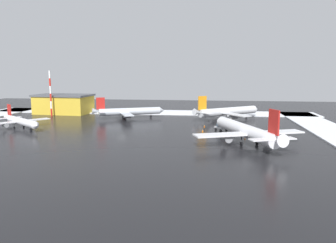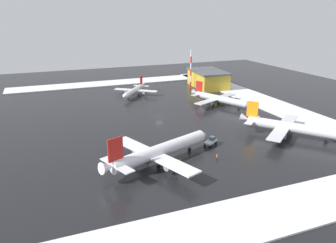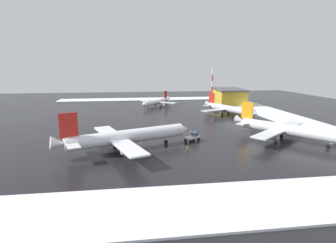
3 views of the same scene
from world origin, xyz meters
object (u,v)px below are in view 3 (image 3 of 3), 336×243
object	(u,v)px
airplane_parked_portside	(287,130)
pushback_tug	(193,137)
traffic_cone_mid_line	(141,143)
traffic_cone_near_nose	(149,149)
ground_crew_beside_wing	(188,149)
antenna_mast	(212,87)
airplane_parked_starboard	(229,109)
cargo_hangar	(229,96)
ground_crew_mid_apron	(163,134)
airplane_foreground_jet	(157,102)
ground_crew_by_nose_gear	(191,133)
airplane_distant_tail	(126,137)

from	to	relation	value
airplane_parked_portside	pushback_tug	distance (m)	26.59
pushback_tug	traffic_cone_mid_line	bearing A→B (deg)	151.38
pushback_tug	traffic_cone_near_nose	bearing A→B (deg)	174.57
ground_crew_beside_wing	antenna_mast	distance (m)	87.79
airplane_parked_starboard	pushback_tug	size ratio (longest dim) A/B	5.59
antenna_mast	traffic_cone_mid_line	bearing A→B (deg)	150.03
airplane_parked_portside	cargo_hangar	bearing A→B (deg)	133.85
ground_crew_mid_apron	pushback_tug	bearing A→B (deg)	-31.49
airplane_foreground_jet	ground_crew_by_nose_gear	world-z (taller)	airplane_foreground_jet
cargo_hangar	ground_crew_mid_apron	bearing A→B (deg)	150.45
traffic_cone_near_nose	traffic_cone_mid_line	world-z (taller)	same
airplane_parked_portside	ground_crew_by_nose_gear	size ratio (longest dim) A/B	16.39
ground_crew_mid_apron	traffic_cone_mid_line	distance (m)	9.41
airplane_parked_starboard	traffic_cone_mid_line	distance (m)	54.31
airplane_parked_starboard	ground_crew_by_nose_gear	size ratio (longest dim) A/B	16.56
pushback_tug	airplane_distant_tail	bearing A→B (deg)	165.48
ground_crew_by_nose_gear	traffic_cone_mid_line	bearing A→B (deg)	-87.60
airplane_distant_tail	antenna_mast	size ratio (longest dim) A/B	1.77
airplane_parked_portside	ground_crew_beside_wing	size ratio (longest dim) A/B	16.39
ground_crew_by_nose_gear	traffic_cone_mid_line	distance (m)	16.66
airplane_foreground_jet	ground_crew_mid_apron	xyz separation A→B (m)	(-61.33, 3.77, -1.55)
traffic_cone_mid_line	pushback_tug	bearing A→B (deg)	-86.20
ground_crew_mid_apron	traffic_cone_mid_line	size ratio (longest dim) A/B	3.11
airplane_distant_tail	ground_crew_by_nose_gear	size ratio (longest dim) A/B	20.23
cargo_hangar	traffic_cone_mid_line	distance (m)	88.12
airplane_distant_tail	pushback_tug	size ratio (longest dim) A/B	6.83
antenna_mast	traffic_cone_near_nose	bearing A→B (deg)	152.94
ground_crew_by_nose_gear	ground_crew_beside_wing	world-z (taller)	same
ground_crew_by_nose_gear	ground_crew_mid_apron	world-z (taller)	same
ground_crew_mid_apron	antenna_mast	xyz separation A→B (m)	(66.18, -35.27, 8.81)
airplane_foreground_jet	pushback_tug	world-z (taller)	airplane_foreground_jet
airplane_parked_starboard	ground_crew_beside_wing	bearing A→B (deg)	-55.22
airplane_parked_portside	ground_crew_beside_wing	distance (m)	30.77
airplane_distant_tail	airplane_parked_portside	size ratio (longest dim) A/B	1.23
cargo_hangar	traffic_cone_mid_line	size ratio (longest dim) A/B	47.67
airplane_foreground_jet	airplane_parked_portside	world-z (taller)	airplane_parked_portside
airplane_foreground_jet	cargo_hangar	distance (m)	41.13
airplane_distant_tail	traffic_cone_mid_line	world-z (taller)	airplane_distant_tail
cargo_hangar	airplane_foreground_jet	bearing A→B (deg)	99.98
traffic_cone_near_nose	traffic_cone_mid_line	size ratio (longest dim) A/B	1.00
traffic_cone_mid_line	airplane_foreground_jet	bearing A→B (deg)	-8.76
airplane_foreground_jet	antenna_mast	world-z (taller)	antenna_mast
ground_crew_beside_wing	antenna_mast	xyz separation A→B (m)	(81.72, -30.84, 8.81)
ground_crew_beside_wing	traffic_cone_near_nose	world-z (taller)	ground_crew_beside_wing
ground_crew_beside_wing	traffic_cone_mid_line	xyz separation A→B (m)	(8.95, 11.12, -0.70)
airplane_parked_starboard	pushback_tug	xyz separation A→B (m)	(-36.87, 24.12, -1.67)
airplane_distant_tail	traffic_cone_mid_line	distance (m)	7.15
ground_crew_by_nose_gear	airplane_parked_portside	bearing A→B (deg)	52.25
airplane_parked_starboard	ground_crew_mid_apron	world-z (taller)	airplane_parked_starboard
airplane_foreground_jet	ground_crew_beside_wing	bearing A→B (deg)	37.49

